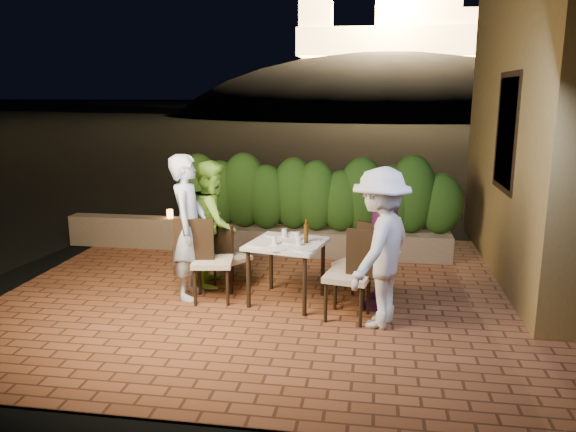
% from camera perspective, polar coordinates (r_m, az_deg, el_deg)
% --- Properties ---
extents(ground, '(400.00, 400.00, 0.00)m').
position_cam_1_polar(ground, '(6.82, -1.15, -9.29)').
color(ground, black).
rests_on(ground, ground).
extents(terrace_floor, '(7.00, 6.00, 0.15)m').
position_cam_1_polar(terrace_floor, '(7.30, -0.45, -8.26)').
color(terrace_floor, brown).
rests_on(terrace_floor, ground).
extents(building_wall, '(1.60, 5.00, 5.00)m').
position_cam_1_polar(building_wall, '(8.61, 26.24, 11.14)').
color(building_wall, olive).
rests_on(building_wall, ground).
extents(window_pane, '(0.08, 1.00, 1.40)m').
position_cam_1_polar(window_pane, '(7.94, 21.51, 7.93)').
color(window_pane, black).
rests_on(window_pane, building_wall).
extents(window_frame, '(0.06, 1.15, 1.55)m').
position_cam_1_polar(window_frame, '(7.94, 21.44, 7.93)').
color(window_frame, black).
rests_on(window_frame, building_wall).
extents(planter, '(4.20, 0.55, 0.40)m').
position_cam_1_polar(planter, '(8.89, 2.72, -2.62)').
color(planter, brown).
rests_on(planter, ground).
extents(hedge, '(4.00, 0.70, 1.10)m').
position_cam_1_polar(hedge, '(8.73, 2.77, 2.15)').
color(hedge, '#1E4011').
rests_on(hedge, planter).
extents(parapet, '(2.20, 0.30, 0.50)m').
position_cam_1_polar(parapet, '(9.66, -15.26, -1.52)').
color(parapet, brown).
rests_on(parapet, ground).
extents(hill, '(52.00, 40.00, 22.00)m').
position_cam_1_polar(hill, '(66.56, 9.74, 6.62)').
color(hill, black).
rests_on(hill, ground).
extents(fortress, '(26.00, 8.00, 8.00)m').
position_cam_1_polar(fortress, '(66.73, 10.22, 19.10)').
color(fortress, '#FFCC7A').
rests_on(fortress, hill).
extents(dining_table, '(1.01, 1.01, 0.75)m').
position_cam_1_polar(dining_table, '(6.84, -0.13, -5.71)').
color(dining_table, white).
rests_on(dining_table, ground).
extents(plate_nw, '(0.23, 0.23, 0.01)m').
position_cam_1_polar(plate_nw, '(6.61, -3.14, -2.93)').
color(plate_nw, white).
rests_on(plate_nw, dining_table).
extents(plate_sw, '(0.23, 0.23, 0.01)m').
position_cam_1_polar(plate_sw, '(7.06, -1.47, -1.92)').
color(plate_sw, white).
rests_on(plate_sw, dining_table).
extents(plate_ne, '(0.23, 0.23, 0.01)m').
position_cam_1_polar(plate_ne, '(6.40, 1.66, -3.43)').
color(plate_ne, white).
rests_on(plate_ne, dining_table).
extents(plate_se, '(0.24, 0.24, 0.01)m').
position_cam_1_polar(plate_se, '(6.86, 2.44, -2.36)').
color(plate_se, white).
rests_on(plate_se, dining_table).
extents(plate_centre, '(0.22, 0.22, 0.01)m').
position_cam_1_polar(plate_centre, '(6.73, 0.17, -2.63)').
color(plate_centre, white).
rests_on(plate_centre, dining_table).
extents(plate_front, '(0.20, 0.20, 0.01)m').
position_cam_1_polar(plate_front, '(6.42, -1.05, -3.40)').
color(plate_front, white).
rests_on(plate_front, dining_table).
extents(glass_nw, '(0.06, 0.06, 0.11)m').
position_cam_1_polar(glass_nw, '(6.62, -1.39, -2.45)').
color(glass_nw, silver).
rests_on(glass_nw, dining_table).
extents(glass_sw, '(0.06, 0.06, 0.11)m').
position_cam_1_polar(glass_sw, '(6.94, -0.38, -1.75)').
color(glass_sw, silver).
rests_on(glass_sw, dining_table).
extents(glass_ne, '(0.07, 0.07, 0.11)m').
position_cam_1_polar(glass_ne, '(6.58, 1.10, -2.53)').
color(glass_ne, silver).
rests_on(glass_ne, dining_table).
extents(glass_se, '(0.06, 0.06, 0.11)m').
position_cam_1_polar(glass_se, '(6.80, 0.96, -2.08)').
color(glass_se, silver).
rests_on(glass_se, dining_table).
extents(beer_bottle, '(0.06, 0.06, 0.29)m').
position_cam_1_polar(beer_bottle, '(6.68, 1.86, -1.51)').
color(beer_bottle, '#4A2E0C').
rests_on(beer_bottle, dining_table).
extents(bowl, '(0.18, 0.18, 0.04)m').
position_cam_1_polar(bowl, '(7.01, 0.53, -1.91)').
color(bowl, white).
rests_on(bowl, dining_table).
extents(chair_left_front, '(0.55, 0.55, 1.03)m').
position_cam_1_polar(chair_left_front, '(6.91, -7.68, -4.44)').
color(chair_left_front, black).
rests_on(chair_left_front, ground).
extents(chair_left_back, '(0.54, 0.54, 0.84)m').
position_cam_1_polar(chair_left_back, '(7.35, -5.71, -4.11)').
color(chair_left_back, black).
rests_on(chair_left_back, ground).
extents(chair_right_front, '(0.57, 0.57, 1.05)m').
position_cam_1_polar(chair_right_front, '(6.33, 6.12, -5.88)').
color(chair_right_front, black).
rests_on(chair_right_front, ground).
extents(chair_right_back, '(0.65, 0.65, 1.02)m').
position_cam_1_polar(chair_right_back, '(6.82, 7.17, -4.69)').
color(chair_right_back, black).
rests_on(chair_right_back, ground).
extents(diner_blue, '(0.46, 0.68, 1.79)m').
position_cam_1_polar(diner_blue, '(6.98, -10.07, -1.11)').
color(diner_blue, silver).
rests_on(diner_blue, ground).
extents(diner_green, '(0.74, 0.89, 1.65)m').
position_cam_1_polar(diner_green, '(7.45, -7.60, -0.71)').
color(diner_green, '#8ED743').
rests_on(diner_green, ground).
extents(diner_white, '(1.04, 1.29, 1.74)m').
position_cam_1_polar(diner_white, '(6.12, 9.34, -3.22)').
color(diner_white, silver).
rests_on(diner_white, ground).
extents(diner_purple, '(0.60, 1.04, 1.67)m').
position_cam_1_polar(diner_purple, '(6.65, 9.67, -2.31)').
color(diner_purple, '#66225C').
rests_on(diner_purple, ground).
extents(parapet_lamp, '(0.10, 0.10, 0.14)m').
position_cam_1_polar(parapet_lamp, '(9.36, -11.91, 0.22)').
color(parapet_lamp, orange).
rests_on(parapet_lamp, parapet).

